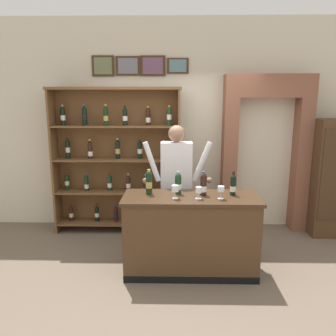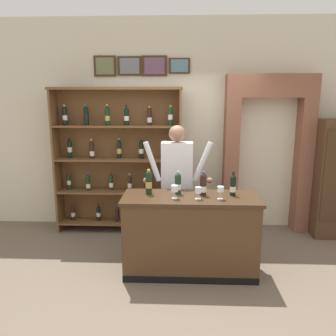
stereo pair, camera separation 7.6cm
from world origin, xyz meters
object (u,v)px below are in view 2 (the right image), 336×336
at_px(wine_glass_right, 221,190).
at_px(wine_glass_center, 198,191).
at_px(tasting_bottle_bianco, 233,185).
at_px(wine_glass_spare, 175,189).
at_px(tasting_bottle_riserva, 149,182).
at_px(wine_shelf, 118,156).
at_px(tasting_counter, 190,234).
at_px(tasting_bottle_brunello, 178,183).
at_px(tasting_bottle_chianti, 203,184).
at_px(shopkeeper, 177,175).

height_order(wine_glass_right, wine_glass_center, wine_glass_right).
relative_size(tasting_bottle_bianco, wine_glass_spare, 1.83).
distance_m(tasting_bottle_riserva, wine_glass_center, 0.61).
relative_size(wine_shelf, tasting_bottle_bianco, 7.72).
xyz_separation_m(tasting_counter, tasting_bottle_bianco, (0.50, 0.06, 0.60)).
bearing_deg(wine_glass_center, wine_glass_spare, 178.76).
relative_size(tasting_bottle_bianco, wine_glass_right, 1.92).
bearing_deg(tasting_bottle_brunello, tasting_bottle_chianti, -9.47).
distance_m(shopkeeper, tasting_bottle_riserva, 0.60).
height_order(wine_shelf, tasting_bottle_chianti, wine_shelf).
bearing_deg(wine_shelf, shopkeeper, -37.70).
bearing_deg(tasting_bottle_brunello, tasting_counter, -33.70).
xyz_separation_m(tasting_bottle_chianti, wine_glass_spare, (-0.34, -0.15, -0.02)).
xyz_separation_m(tasting_bottle_chianti, tasting_bottle_bianco, (0.35, 0.01, -0.01)).
bearing_deg(tasting_bottle_bianco, tasting_bottle_brunello, 176.66).
bearing_deg(wine_shelf, tasting_bottle_bianco, -37.58).
distance_m(tasting_bottle_riserva, tasting_bottle_bianco, 1.00).
relative_size(tasting_counter, tasting_bottle_bianco, 5.55).
height_order(tasting_bottle_riserva, wine_glass_center, tasting_bottle_riserva).
distance_m(shopkeeper, wine_glass_center, 0.73).
bearing_deg(tasting_bottle_riserva, wine_glass_center, -17.28).
bearing_deg(shopkeeper, wine_glass_center, -69.80).
relative_size(tasting_counter, shopkeeper, 0.93).
distance_m(wine_shelf, wine_glass_spare, 1.66).
xyz_separation_m(tasting_bottle_riserva, wine_glass_spare, (0.31, -0.18, -0.04)).
bearing_deg(wine_glass_center, tasting_bottle_bianco, 21.92).
xyz_separation_m(shopkeeper, tasting_bottle_riserva, (-0.33, -0.50, 0.03)).
xyz_separation_m(tasting_bottle_riserva, wine_glass_center, (0.58, -0.18, -0.05)).
bearing_deg(wine_glass_right, tasting_counter, 163.48).
bearing_deg(wine_glass_right, tasting_bottle_brunello, 157.57).
xyz_separation_m(wine_glass_spare, wine_glass_right, (0.52, 0.00, 0.00)).
xyz_separation_m(tasting_bottle_chianti, wine_glass_right, (0.19, -0.15, -0.02)).
height_order(tasting_bottle_riserva, wine_glass_spare, tasting_bottle_riserva).
xyz_separation_m(shopkeeper, tasting_bottle_chianti, (0.32, -0.53, 0.01)).
bearing_deg(wine_glass_right, wine_glass_spare, -179.99).
distance_m(shopkeeper, tasting_bottle_bianco, 0.85).
distance_m(tasting_bottle_bianco, wine_glass_spare, 0.71).
height_order(tasting_counter, tasting_bottle_bianco, tasting_bottle_bianco).
bearing_deg(wine_glass_right, tasting_bottle_bianco, 44.60).
bearing_deg(shopkeeper, tasting_counter, -73.47).
xyz_separation_m(tasting_bottle_brunello, wine_glass_center, (0.23, -0.21, -0.03)).
relative_size(wine_shelf, wine_glass_right, 14.80).
bearing_deg(wine_glass_spare, tasting_counter, 27.73).
relative_size(wine_glass_spare, wine_glass_right, 1.05).
relative_size(tasting_bottle_chianti, wine_glass_spare, 1.81).
bearing_deg(wine_shelf, tasting_bottle_chianti, -44.97).
bearing_deg(wine_glass_spare, wine_glass_right, 0.01).
bearing_deg(tasting_bottle_chianti, tasting_bottle_riserva, 177.87).
relative_size(wine_shelf, wine_glass_spare, 14.13).
height_order(shopkeeper, tasting_bottle_brunello, shopkeeper).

